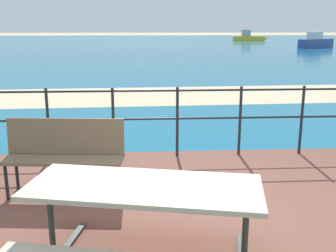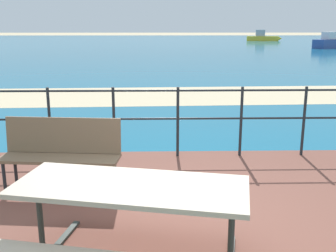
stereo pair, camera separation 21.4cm
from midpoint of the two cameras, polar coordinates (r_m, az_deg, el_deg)
ground_plane at (r=4.15m, az=4.51°, el=-15.49°), size 240.00×240.00×0.00m
patio_paving at (r=4.14m, az=4.52°, el=-15.13°), size 6.40×5.20×0.06m
sea_water at (r=43.64m, az=-0.86°, el=11.49°), size 90.00×90.00×0.01m
beach_strip at (r=12.02m, az=0.56°, el=4.38°), size 54.08×5.29×0.01m
picnic_table at (r=3.22m, az=-3.40°, el=-11.39°), size 2.08×1.77×0.79m
park_bench at (r=4.97m, az=-13.85°, el=-3.18°), size 1.46×0.55×0.91m
railing_fence at (r=6.12m, az=2.42°, el=1.68°), size 5.94×0.04×1.09m
boat_near at (r=58.02m, az=13.51°, el=12.25°), size 4.85×2.06×1.50m
boat_mid at (r=41.43m, az=22.52°, el=11.03°), size 4.59×3.84×1.48m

